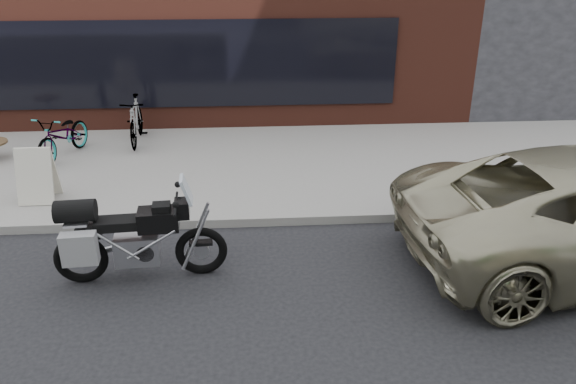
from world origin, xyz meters
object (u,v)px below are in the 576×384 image
object	(u,v)px
sandwich_sign	(37,174)
bicycle_front	(63,136)
motorcycle	(128,238)
bicycle_rear	(136,120)

from	to	relation	value
sandwich_sign	bicycle_front	bearing A→B (deg)	94.05
motorcycle	bicycle_front	world-z (taller)	motorcycle
motorcycle	sandwich_sign	xyz separation A→B (m)	(-2.01, 2.45, -0.01)
motorcycle	sandwich_sign	distance (m)	3.17
bicycle_front	bicycle_rear	size ratio (longest dim) A/B	1.04
motorcycle	bicycle_rear	bearing A→B (deg)	94.92
bicycle_rear	sandwich_sign	bearing A→B (deg)	-113.80
motorcycle	bicycle_rear	xyz separation A→B (m)	(-0.85, 5.45, 0.03)
bicycle_front	sandwich_sign	world-z (taller)	sandwich_sign
motorcycle	bicycle_front	size ratio (longest dim) A/B	1.30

